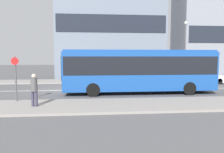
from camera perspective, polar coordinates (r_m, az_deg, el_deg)
The scene contains 9 objects.
ground_plane at distance 18.64m, azimuth -13.07°, elevation -3.55°, with size 120.00×120.00×0.00m, color #4F4F51.
sidewalk_near at distance 12.57m, azimuth -16.91°, elevation -7.54°, with size 44.00×3.50×0.13m.
sidewalk_far at distance 24.79m, azimuth -11.15°, elevation -1.23°, with size 44.00×3.50×0.13m.
lane_centerline at distance 18.64m, azimuth -13.07°, elevation -3.54°, with size 41.80×0.16×0.01m.
city_bus at distance 16.71m, azimuth 7.02°, elevation 2.07°, with size 11.34×2.52×3.29m.
parked_car_0 at distance 24.68m, azimuth 22.74°, elevation -0.17°, with size 4.05×1.81×1.42m.
pedestrian_near_stop at distance 12.35m, azimuth -19.67°, elevation -2.82°, with size 0.34×0.34×1.75m.
bus_stop_sign at distance 14.16m, azimuth -23.88°, elevation 0.31°, with size 0.44×0.12×2.67m.
street_lamp at distance 26.14m, azimuth 18.60°, elevation 7.96°, with size 0.36×0.36×6.60m.
Camera 1 is at (2.52, -18.26, 2.77)m, focal length 35.00 mm.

